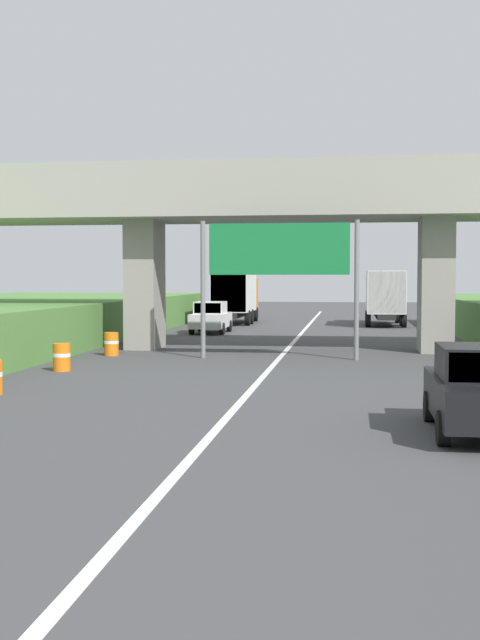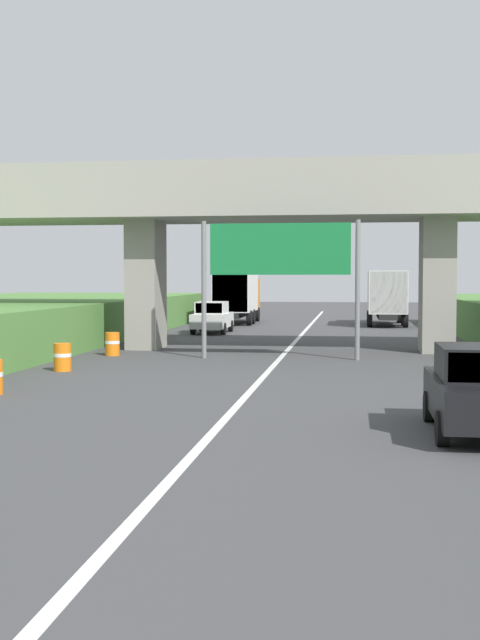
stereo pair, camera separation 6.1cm
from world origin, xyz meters
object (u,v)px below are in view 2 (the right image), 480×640
at_px(overhead_highway_sign, 280,258).
at_px(car_black, 480,390).
at_px(truck_orange, 238,294).
at_px(construction_barrel_4, 112,344).
at_px(truck_silver, 386,295).
at_px(construction_barrel_3, 62,357).
at_px(car_white, 212,317).

relative_size(overhead_highway_sign, car_black, 1.43).
relative_size(overhead_highway_sign, truck_orange, 0.81).
bearing_deg(construction_barrel_4, truck_orange, 85.75).
bearing_deg(car_black, construction_barrel_4, 128.85).
bearing_deg(truck_orange, truck_silver, -4.59).
relative_size(overhead_highway_sign, construction_barrel_3, 6.53).
bearing_deg(construction_barrel_4, car_black, -51.15).
height_order(car_black, car_white, same).
bearing_deg(construction_barrel_3, truck_silver, 67.33).
relative_size(car_black, car_white, 1.00).
height_order(truck_orange, construction_barrel_4, truck_orange).
distance_m(construction_barrel_3, construction_barrel_4, 5.32).
distance_m(overhead_highway_sign, truck_silver, 22.95).
bearing_deg(construction_barrel_3, car_black, -37.98).
distance_m(truck_silver, car_white, 13.08).
height_order(car_white, construction_barrel_3, car_white).
xyz_separation_m(car_white, construction_barrel_3, (-1.70, -18.52, -0.40)).
distance_m(overhead_highway_sign, car_white, 14.80).
height_order(truck_silver, truck_orange, same).
relative_size(car_black, construction_barrel_4, 4.56).
distance_m(overhead_highway_sign, construction_barrel_3, 8.84).
bearing_deg(construction_barrel_3, construction_barrel_4, 89.37).
relative_size(overhead_highway_sign, car_white, 1.43).
height_order(construction_barrel_3, construction_barrel_4, same).
relative_size(truck_silver, car_black, 1.78).
height_order(overhead_highway_sign, truck_silver, overhead_highway_sign).
relative_size(car_white, construction_barrel_4, 4.56).
relative_size(overhead_highway_sign, construction_barrel_4, 6.53).
bearing_deg(truck_orange, car_black, -74.98).
bearing_deg(construction_barrel_3, overhead_highway_sign, 36.37).
xyz_separation_m(truck_orange, construction_barrel_3, (-1.74, -28.01, -1.47)).
distance_m(truck_silver, truck_orange, 9.66).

